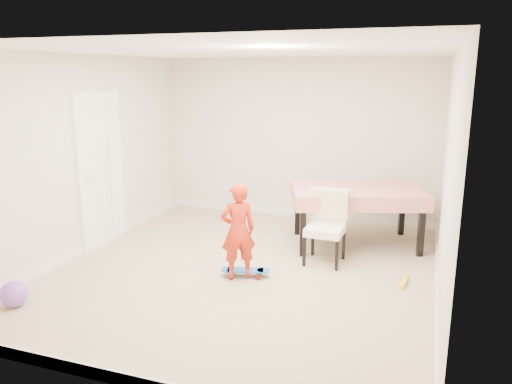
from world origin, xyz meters
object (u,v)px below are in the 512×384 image
(dining_table, at_px, (356,216))
(skateboard, at_px, (245,273))
(dining_chair, at_px, (325,228))
(balloon, at_px, (14,294))
(child, at_px, (238,233))

(dining_table, bearing_deg, skateboard, -142.91)
(dining_chair, xyz_separation_m, balloon, (-2.77, -2.28, -0.33))
(balloon, bearing_deg, skateboard, 37.72)
(dining_chair, height_order, skateboard, dining_chair)
(dining_chair, bearing_deg, skateboard, -134.40)
(dining_chair, distance_m, skateboard, 1.17)
(dining_chair, bearing_deg, child, -133.17)
(dining_chair, relative_size, balloon, 3.33)
(child, distance_m, balloon, 2.44)
(child, bearing_deg, dining_chair, -170.13)
(skateboard, distance_m, balloon, 2.50)
(dining_table, bearing_deg, child, -142.82)
(dining_chair, height_order, child, child)
(dining_table, relative_size, balloon, 6.24)
(dining_table, xyz_separation_m, skateboard, (-1.05, -1.58, -0.37))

